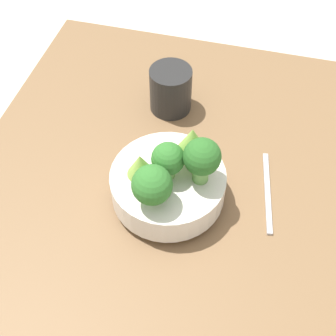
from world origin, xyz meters
The scene contains 10 objects.
ground_plane centered at (0.00, 0.00, 0.00)m, with size 6.00×6.00×0.00m, color beige.
table centered at (0.00, 0.00, 0.02)m, with size 1.01×0.77×0.05m.
bowl centered at (0.01, -0.02, 0.09)m, with size 0.21×0.21×0.07m.
romanesco_piece_near centered at (0.05, -0.05, 0.18)m, with size 0.06×0.06×0.09m.
romanesco_piece_far centered at (-0.02, 0.02, 0.17)m, with size 0.05×0.05×0.08m.
broccoli_floret_front centered at (0.02, -0.07, 0.18)m, with size 0.06×0.06×0.09m.
broccoli_floret_left centered at (-0.05, -0.01, 0.17)m, with size 0.07×0.07×0.08m.
broccoli_floret_center centered at (0.01, -0.02, 0.16)m, with size 0.06×0.06×0.07m.
cup centered at (0.25, 0.04, 0.10)m, with size 0.09×0.09×0.10m.
fork centered at (0.07, -0.20, 0.05)m, with size 0.18×0.04×0.01m.
Camera 1 is at (-0.47, -0.14, 0.77)m, focal length 50.00 mm.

